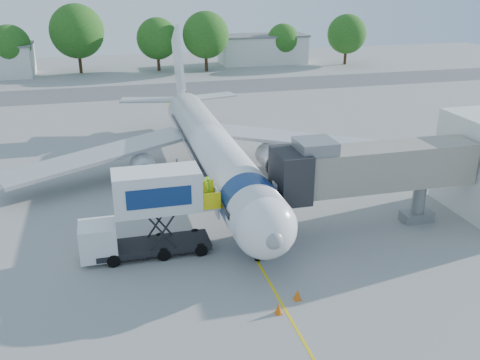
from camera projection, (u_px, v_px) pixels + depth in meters
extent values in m
plane|color=#9B9B99|center=(222.00, 200.00, 41.27)|extent=(160.00, 160.00, 0.00)
cube|color=yellow|center=(222.00, 200.00, 41.26)|extent=(0.15, 70.00, 0.01)
cube|color=#59595B|center=(159.00, 90.00, 79.09)|extent=(120.00, 10.00, 0.01)
cylinder|color=white|center=(214.00, 152.00, 42.87)|extent=(3.70, 28.00, 3.70)
sphere|color=white|center=(265.00, 227.00, 30.26)|extent=(3.70, 3.70, 3.70)
sphere|color=gray|center=(273.00, 240.00, 28.87)|extent=(1.10, 1.10, 1.10)
cone|color=white|center=(181.00, 104.00, 58.18)|extent=(3.70, 6.00, 3.70)
cube|color=white|center=(178.00, 64.00, 57.54)|extent=(0.35, 7.26, 8.29)
cube|color=#AAADAF|center=(303.00, 139.00, 48.39)|extent=(16.17, 9.32, 1.42)
cube|color=#AAADAF|center=(99.00, 155.00, 44.17)|extent=(16.17, 9.32, 1.42)
cylinder|color=#999BA0|center=(273.00, 160.00, 46.14)|extent=(2.10, 3.60, 2.10)
cylinder|color=#999BA0|center=(144.00, 171.00, 43.55)|extent=(2.10, 3.60, 2.10)
cube|color=black|center=(267.00, 222.00, 29.83)|extent=(2.60, 1.39, 0.81)
cylinder|color=navy|center=(251.00, 206.00, 32.96)|extent=(3.73, 2.00, 3.73)
cylinder|color=silver|center=(257.00, 250.00, 32.44)|extent=(0.16, 0.16, 1.50)
cylinder|color=black|center=(257.00, 256.00, 32.59)|extent=(0.25, 0.64, 0.64)
cylinder|color=black|center=(236.00, 166.00, 47.12)|extent=(0.35, 0.90, 0.90)
cylinder|color=black|center=(177.00, 171.00, 45.90)|extent=(0.35, 0.90, 0.90)
cube|color=gray|center=(377.00, 167.00, 35.47)|extent=(13.60, 2.60, 2.80)
cube|color=black|center=(290.00, 175.00, 34.03)|extent=(2.00, 3.20, 3.20)
cube|color=slate|center=(315.00, 146.00, 33.75)|extent=(2.40, 2.40, 0.80)
cylinder|color=slate|center=(419.00, 201.00, 37.35)|extent=(0.90, 0.90, 3.00)
cube|color=slate|center=(417.00, 216.00, 37.77)|extent=(2.20, 1.20, 0.70)
cylinder|color=black|center=(405.00, 218.00, 37.56)|extent=(0.30, 0.70, 0.70)
cylinder|color=black|center=(428.00, 215.00, 37.98)|extent=(0.30, 0.70, 0.70)
cube|color=black|center=(154.00, 245.00, 33.35)|extent=(7.00, 2.30, 0.35)
cube|color=silver|center=(98.00, 240.00, 32.29)|extent=(2.20, 2.20, 2.10)
cube|color=black|center=(97.00, 234.00, 32.12)|extent=(1.90, 2.10, 0.70)
cube|color=silver|center=(157.00, 190.00, 32.09)|extent=(5.20, 2.40, 2.50)
cube|color=navy|center=(159.00, 198.00, 30.99)|extent=(3.80, 0.04, 1.20)
cube|color=silver|center=(209.00, 203.00, 33.27)|extent=(1.10, 2.20, 0.10)
cube|color=#FFEB0D|center=(212.00, 202.00, 32.12)|extent=(1.10, 0.06, 1.10)
cube|color=#FFEB0D|center=(205.00, 189.00, 34.02)|extent=(1.10, 0.06, 1.10)
cylinder|color=black|center=(201.00, 250.00, 33.12)|extent=(0.80, 0.25, 0.80)
cylinder|color=black|center=(195.00, 235.00, 35.01)|extent=(0.80, 0.25, 0.80)
cylinder|color=black|center=(114.00, 261.00, 31.87)|extent=(0.80, 0.25, 0.80)
cylinder|color=black|center=(112.00, 245.00, 33.77)|extent=(0.80, 0.25, 0.80)
imported|color=#89DA17|center=(208.00, 190.00, 32.94)|extent=(0.55, 0.71, 1.72)
cube|color=silver|center=(380.00, 341.00, 24.50)|extent=(4.01, 2.74, 1.46)
cube|color=navy|center=(381.00, 332.00, 24.33)|extent=(2.47, 2.24, 0.37)
cylinder|color=black|center=(350.00, 358.00, 23.95)|extent=(0.77, 0.44, 0.73)
cylinder|color=black|center=(344.00, 337.00, 25.31)|extent=(0.77, 0.44, 0.73)
cylinder|color=black|center=(415.00, 358.00, 23.96)|extent=(0.77, 0.44, 0.73)
cylinder|color=black|center=(406.00, 337.00, 25.32)|extent=(0.77, 0.44, 0.73)
cone|color=#DA5C0B|center=(297.00, 294.00, 28.71)|extent=(0.40, 0.40, 0.64)
cube|color=#DA5C0B|center=(297.00, 299.00, 28.82)|extent=(0.37, 0.37, 0.04)
cone|color=#DA5C0B|center=(279.00, 308.00, 27.54)|extent=(0.40, 0.40, 0.63)
cube|color=#DA5C0B|center=(279.00, 313.00, 27.65)|extent=(0.36, 0.36, 0.04)
cube|color=silver|center=(263.00, 50.00, 101.35)|extent=(16.00, 7.00, 5.00)
cube|color=slate|center=(263.00, 35.00, 100.38)|extent=(16.40, 7.40, 0.30)
cylinder|color=#382314|center=(13.00, 68.00, 88.44)|extent=(0.56, 0.56, 3.00)
sphere|color=#155017|center=(10.00, 45.00, 87.10)|extent=(6.66, 6.66, 6.66)
cylinder|color=#382314|center=(80.00, 61.00, 91.78)|extent=(0.56, 0.56, 4.07)
sphere|color=#155017|center=(77.00, 31.00, 89.96)|extent=(9.05, 9.05, 9.05)
cylinder|color=#382314|center=(159.00, 61.00, 94.03)|extent=(0.56, 0.56, 3.22)
sphere|color=#155017|center=(157.00, 39.00, 92.59)|extent=(7.16, 7.16, 7.16)
cylinder|color=#382314|center=(206.00, 61.00, 93.55)|extent=(0.56, 0.56, 3.60)
sphere|color=#155017|center=(206.00, 35.00, 91.94)|extent=(8.00, 8.00, 8.00)
cylinder|color=#382314|center=(282.00, 57.00, 101.24)|extent=(0.56, 0.56, 2.61)
sphere|color=#155017|center=(283.00, 39.00, 100.07)|extent=(5.81, 5.81, 5.81)
cylinder|color=#382314|center=(345.00, 56.00, 100.47)|extent=(0.56, 0.56, 3.23)
sphere|color=#155017|center=(347.00, 34.00, 99.03)|extent=(7.18, 7.18, 7.18)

